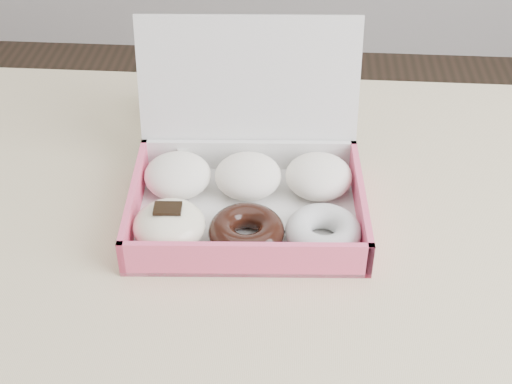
{
  "coord_description": "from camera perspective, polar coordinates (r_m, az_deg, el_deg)",
  "views": [
    {
      "loc": [
        -0.09,
        -0.63,
        1.31
      ],
      "look_at": [
        -0.14,
        0.03,
        0.8
      ],
      "focal_mm": 50.0,
      "sensor_mm": 36.0,
      "label": 1
    }
  ],
  "objects": [
    {
      "name": "newspapers",
      "position": [
        1.05,
        -1.54,
        6.53
      ],
      "size": [
        0.29,
        0.27,
        0.04
      ],
      "primitive_type": "cube",
      "rotation": [
        0.0,
        0.0,
        0.46
      ],
      "color": "silver",
      "rests_on": "table"
    },
    {
      "name": "donut_box",
      "position": [
        0.87,
        -0.87,
        0.24
      ],
      "size": [
        0.29,
        0.26,
        0.2
      ],
      "rotation": [
        0.0,
        0.0,
        0.06
      ],
      "color": "silver",
      "rests_on": "table"
    },
    {
      "name": "table",
      "position": [
        0.9,
        8.67,
        -7.92
      ],
      "size": [
        1.2,
        0.8,
        0.75
      ],
      "color": "#C9B684",
      "rests_on": "ground"
    }
  ]
}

